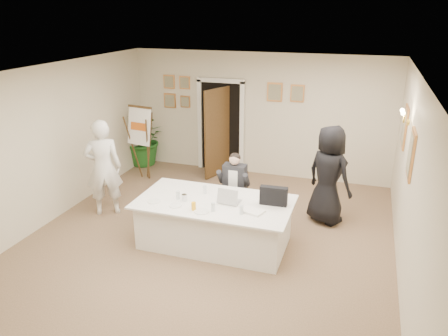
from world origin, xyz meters
name	(u,v)px	position (x,y,z in m)	size (l,w,h in m)	color
floor	(206,243)	(0.00, 0.00, 0.00)	(7.00, 7.00, 0.00)	brown
ceiling	(203,74)	(0.00, 0.00, 2.80)	(6.00, 7.00, 0.02)	white
wall_back	(259,115)	(0.00, 3.50, 1.40)	(6.00, 0.10, 2.80)	beige
wall_front	(59,297)	(0.00, -3.50, 1.40)	(6.00, 0.10, 2.80)	beige
wall_left	(46,146)	(-3.00, 0.00, 1.40)	(0.10, 7.00, 2.80)	beige
wall_right	(411,188)	(3.00, 0.00, 1.40)	(0.10, 7.00, 2.80)	beige
doorway	(220,129)	(-0.88, 3.32, 1.04)	(1.14, 0.86, 2.20)	black
pictures_back_wall	(225,94)	(-0.80, 3.47, 1.85)	(3.40, 0.06, 0.80)	#D68C49
pictures_right_wall	(407,139)	(2.97, 1.20, 1.75)	(0.06, 2.20, 0.80)	#D68C49
wall_sconce	(405,117)	(2.90, 1.20, 2.10)	(0.20, 0.30, 0.24)	gold
conference_table	(215,222)	(0.14, 0.04, 0.39)	(2.50, 1.34, 0.78)	white
seated_man	(234,187)	(0.19, 0.96, 0.65)	(0.56, 0.60, 1.31)	black
flip_chart	(143,146)	(-2.36, 2.32, 0.77)	(0.60, 0.41, 1.66)	#3B2812
standing_man	(103,168)	(-2.20, 0.50, 0.92)	(0.67, 0.44, 1.83)	white
standing_woman	(329,175)	(1.80, 1.46, 0.90)	(0.88, 0.57, 1.81)	black
potted_palm	(145,139)	(-2.80, 3.20, 0.67)	(1.21, 1.05, 1.34)	#1E5B1E
laptop	(230,194)	(0.38, 0.09, 0.91)	(0.34, 0.36, 0.28)	#B7BABC
laptop_bag	(274,196)	(1.07, 0.20, 0.93)	(0.43, 0.12, 0.30)	black
paper_stack	(253,211)	(0.83, -0.16, 0.79)	(0.33, 0.23, 0.03)	white
plate_left	(154,201)	(-0.77, -0.29, 0.78)	(0.21, 0.21, 0.01)	white
plate_mid	(175,206)	(-0.38, -0.33, 0.78)	(0.20, 0.20, 0.01)	white
plate_near	(201,211)	(0.09, -0.40, 0.78)	(0.23, 0.23, 0.01)	white
glass_a	(178,195)	(-0.44, -0.07, 0.84)	(0.06, 0.06, 0.14)	silver
glass_b	(213,207)	(0.25, -0.32, 0.84)	(0.06, 0.06, 0.14)	silver
glass_c	(241,210)	(0.69, -0.28, 0.84)	(0.06, 0.06, 0.14)	silver
glass_d	(205,189)	(-0.11, 0.29, 0.84)	(0.06, 0.06, 0.14)	silver
oj_glass	(194,206)	(-0.05, -0.37, 0.84)	(0.07, 0.07, 0.13)	#F8AC14
steel_jug	(184,198)	(-0.32, -0.10, 0.83)	(0.09, 0.09, 0.11)	silver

